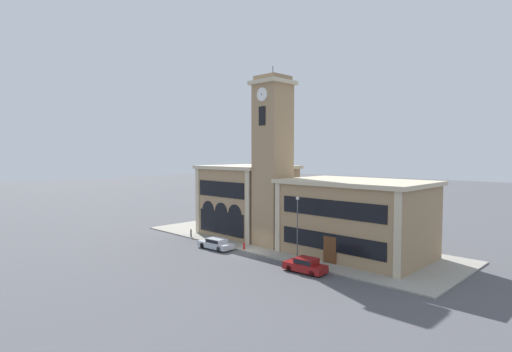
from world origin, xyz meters
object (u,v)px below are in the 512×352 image
Objects in this scene: parked_car_mid at (306,265)px; fire_hydrant at (244,246)px; street_lamp at (297,220)px; bollard at (191,233)px; parked_car_near at (216,243)px.

fire_hydrant is (-10.42, 1.84, -0.16)m from parked_car_mid.
street_lamp is 6.38× the size of bollard.
parked_car_near reaches higher than fire_hydrant.
bollard is at bearing -8.68° from parked_car_mid.
parked_car_near is 0.69× the size of street_lamp.
street_lamp reaches higher than fire_hydrant.
bollard is at bearing -179.07° from street_lamp.
street_lamp is (10.71, 2.02, 3.81)m from parked_car_near.
bollard is (-18.03, -0.29, -3.83)m from street_lamp.
parked_car_mid is 0.63× the size of street_lamp.
parked_car_near is at bearing -13.26° from bollard.
parked_car_near is 4.42× the size of bollard.
parked_car_near is 7.53m from bollard.
street_lamp is 8.73m from fire_hydrant.
parked_car_mid reaches higher than fire_hydrant.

